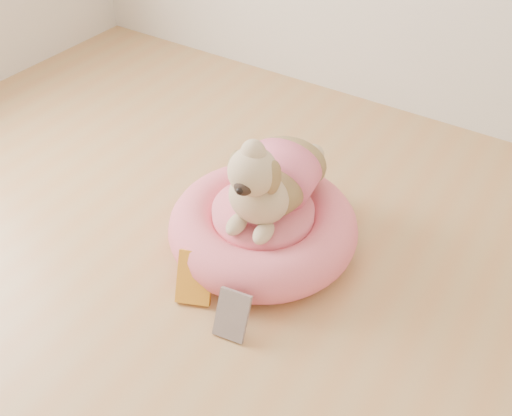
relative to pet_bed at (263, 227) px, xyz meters
The scene contains 4 objects.
pet_bed is the anchor object (origin of this frame).
dog 0.30m from the pet_bed, 54.27° to the left, with size 0.37×0.53×0.39m, color brown, non-canonical shape.
book_yellow 0.36m from the pet_bed, 100.21° to the right, with size 0.13×0.02×0.19m, color yellow.
book_white 0.44m from the pet_bed, 71.06° to the right, with size 0.11×0.02×0.17m, color silver.
Camera 1 is at (0.91, -0.44, 1.59)m, focal length 40.00 mm.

